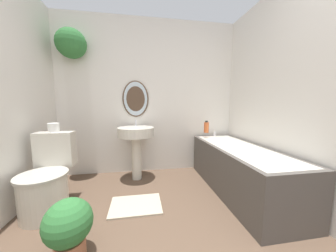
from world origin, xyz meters
TOP-DOWN VIEW (x-y plane):
  - wall_back at (-0.15, 2.41)m, footprint 2.87×0.40m
  - wall_right at (1.41, 1.20)m, footprint 0.06×2.52m
  - toilet at (-1.09, 1.47)m, footprint 0.44×0.60m
  - pedestal_sink at (-0.22, 2.10)m, footprint 0.51×0.51m
  - bathtub at (1.05, 1.53)m, footprint 0.62×1.64m
  - shampoo_bottle at (0.88, 2.21)m, footprint 0.08×0.08m
  - potted_plant at (-0.66, 0.84)m, footprint 0.32×0.32m
  - bath_mat at (-0.22, 1.40)m, footprint 0.54×0.39m
  - toilet_paper_roll at (-1.09, 1.69)m, footprint 0.11×0.11m

SIDE VIEW (x-z plane):
  - bath_mat at x=-0.22m, z-range 0.00..0.02m
  - potted_plant at x=-0.66m, z-range 0.03..0.46m
  - bathtub at x=1.05m, z-range -0.03..0.61m
  - toilet at x=-1.09m, z-range -0.08..0.70m
  - pedestal_sink at x=-0.22m, z-range 0.16..1.03m
  - shampoo_bottle at x=0.88m, z-range 0.63..0.82m
  - toilet_paper_roll at x=-1.09m, z-range 0.78..0.88m
  - wall_right at x=1.41m, z-range 0.00..2.40m
  - wall_back at x=-0.15m, z-range 0.10..2.50m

